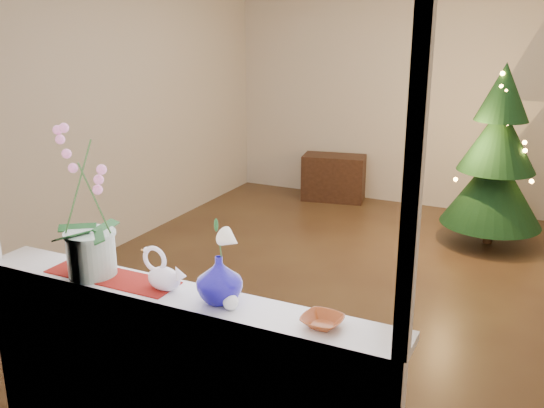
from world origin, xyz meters
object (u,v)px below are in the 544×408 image
at_px(swan, 164,270).
at_px(amber_dish, 322,322).
at_px(paperweight, 231,302).
at_px(orchid_pot, 87,203).
at_px(blue_vase, 219,276).
at_px(side_table, 334,178).
at_px(xmas_tree, 497,156).

height_order(swan, amber_dish, swan).
bearing_deg(paperweight, orchid_pot, 178.24).
bearing_deg(swan, blue_vase, 18.49).
bearing_deg(side_table, orchid_pot, -95.55).
distance_m(swan, blue_vase, 0.30).
bearing_deg(xmas_tree, swan, -105.07).
bearing_deg(orchid_pot, xmas_tree, 69.49).
relative_size(swan, xmas_tree, 0.13).
height_order(orchid_pot, xmas_tree, xmas_tree).
xyz_separation_m(swan, blue_vase, (0.30, 0.00, 0.03)).
bearing_deg(side_table, paperweight, -86.10).
bearing_deg(orchid_pot, amber_dish, 0.65).
relative_size(orchid_pot, paperweight, 10.49).
bearing_deg(orchid_pot, paperweight, -1.76).
relative_size(swan, side_table, 0.31).
bearing_deg(xmas_tree, orchid_pot, -110.51).
distance_m(amber_dish, xmas_tree, 3.90).
bearing_deg(amber_dish, xmas_tree, 86.28).
distance_m(blue_vase, xmas_tree, 3.96).
height_order(amber_dish, xmas_tree, xmas_tree).
bearing_deg(swan, side_table, 118.20).
xyz_separation_m(amber_dish, side_table, (-1.65, 4.62, -0.66)).
bearing_deg(blue_vase, amber_dish, -1.12).
distance_m(orchid_pot, swan, 0.50).
distance_m(blue_vase, amber_dish, 0.51).
distance_m(paperweight, side_table, 4.87).
bearing_deg(amber_dish, orchid_pot, -179.35).
bearing_deg(swan, amber_dish, 17.32).
relative_size(amber_dish, side_table, 0.20).
xyz_separation_m(swan, paperweight, (0.38, -0.04, -0.06)).
relative_size(orchid_pot, blue_vase, 2.99).
bearing_deg(blue_vase, side_table, 104.02).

